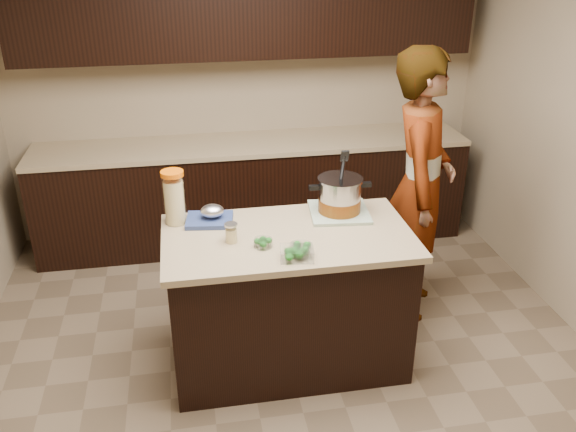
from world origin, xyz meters
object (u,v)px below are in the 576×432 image
Objects in this scene: stock_pot at (340,197)px; person at (419,187)px; island at (288,299)px; lemonade_pitcher at (174,199)px.

person is at bearing 22.01° from stock_pot.
island is 1.18m from person.
stock_pot is at bearing 135.25° from person.
island is 0.78× the size of person.
stock_pot reaches higher than island.
island is at bearing -23.25° from lemonade_pitcher.
island is 0.92m from lemonade_pitcher.
person is (1.62, 0.18, -0.12)m from lemonade_pitcher.
person reaches higher than island.
stock_pot is at bearing -2.86° from lemonade_pitcher.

